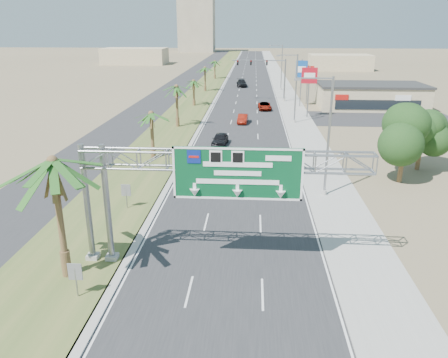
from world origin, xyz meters
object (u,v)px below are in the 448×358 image
at_px(signal_mast, 274,76).
at_px(car_right_lane, 265,106).
at_px(palm_near, 52,162).
at_px(car_left_lane, 220,139).
at_px(pole_sign_red_near, 309,78).
at_px(pole_sign_blue, 302,71).
at_px(pole_sign_red_far, 308,74).
at_px(sign_gantry, 210,170).
at_px(store_building, 370,97).
at_px(car_far, 242,83).
at_px(car_mid_lane, 243,119).

distance_m(signal_mast, car_right_lane, 10.24).
bearing_deg(palm_near, car_left_lane, 77.78).
relative_size(pole_sign_red_near, pole_sign_blue, 0.96).
bearing_deg(pole_sign_blue, palm_near, -107.94).
relative_size(pole_sign_red_near, pole_sign_red_far, 1.12).
height_order(signal_mast, pole_sign_blue, pole_sign_blue).
xyz_separation_m(sign_gantry, palm_near, (-8.14, -1.93, 0.87)).
relative_size(palm_near, pole_sign_red_far, 1.17).
distance_m(palm_near, store_building, 66.04).
relative_size(store_building, car_far, 3.16).
relative_size(store_building, car_right_lane, 3.91).
xyz_separation_m(car_right_lane, pole_sign_red_far, (7.89, 6.58, 4.93)).
bearing_deg(car_mid_lane, pole_sign_blue, 59.97).
bearing_deg(sign_gantry, car_mid_lane, 88.85).
bearing_deg(car_left_lane, pole_sign_red_near, 59.74).
bearing_deg(car_mid_lane, store_building, 36.79).
bearing_deg(signal_mast, car_left_lane, -103.06).
bearing_deg(palm_near, pole_sign_red_near, 68.40).
bearing_deg(pole_sign_red_near, signal_mast, 106.39).
relative_size(signal_mast, car_right_lane, 2.23).
height_order(palm_near, pole_sign_blue, palm_near).
height_order(palm_near, car_left_lane, palm_near).
height_order(signal_mast, car_right_lane, signal_mast).
height_order(store_building, pole_sign_blue, pole_sign_blue).
height_order(sign_gantry, store_building, sign_gantry).
xyz_separation_m(sign_gantry, signal_mast, (6.23, 62.05, -1.21)).
bearing_deg(car_left_lane, signal_mast, 81.67).
relative_size(car_far, pole_sign_red_near, 0.71).
distance_m(store_building, pole_sign_blue, 13.01).
xyz_separation_m(pole_sign_red_near, pole_sign_blue, (-0.14, 10.30, 0.04)).
xyz_separation_m(sign_gantry, pole_sign_red_near, (10.90, 46.17, 0.14)).
relative_size(car_right_lane, pole_sign_blue, 0.55).
relative_size(sign_gantry, car_far, 2.94).
xyz_separation_m(car_right_lane, car_far, (-4.89, 31.03, 0.19)).
bearing_deg(pole_sign_red_near, car_far, 106.87).
distance_m(car_left_lane, pole_sign_red_far, 34.43).
relative_size(car_right_lane, car_far, 0.81).
height_order(car_right_lane, pole_sign_red_far, pole_sign_red_far).
bearing_deg(pole_sign_red_far, car_mid_lane, -122.35).
height_order(sign_gantry, car_right_lane, sign_gantry).
xyz_separation_m(sign_gantry, pole_sign_red_far, (12.24, 59.48, -0.48)).
relative_size(car_mid_lane, car_right_lane, 0.86).
xyz_separation_m(car_left_lane, pole_sign_blue, (12.35, 28.14, 5.51)).
bearing_deg(car_right_lane, pole_sign_red_near, -48.46).
relative_size(car_left_lane, car_mid_lane, 1.07).
height_order(palm_near, car_mid_lane, palm_near).
xyz_separation_m(signal_mast, pole_sign_red_near, (4.67, -15.88, 1.35)).
bearing_deg(palm_near, signal_mast, 77.34).
distance_m(sign_gantry, car_left_lane, 28.86).
distance_m(sign_gantry, signal_mast, 62.37).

